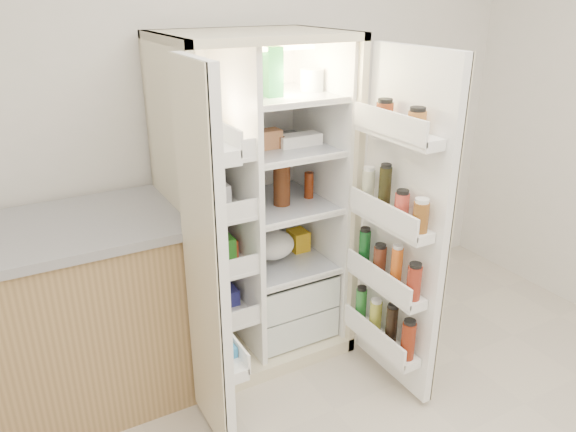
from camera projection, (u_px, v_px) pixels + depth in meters
wall_back at (236, 108)px, 3.16m from camera, size 4.00×0.02×2.70m
refrigerator at (255, 226)px, 3.09m from camera, size 0.92×0.70×1.80m
freezer_door at (206, 268)px, 2.31m from camera, size 0.15×0.40×1.72m
fridge_door at (400, 233)px, 2.69m from camera, size 0.17×0.58×1.72m
kitchen_counter at (61, 320)px, 2.66m from camera, size 1.35×0.72×0.98m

